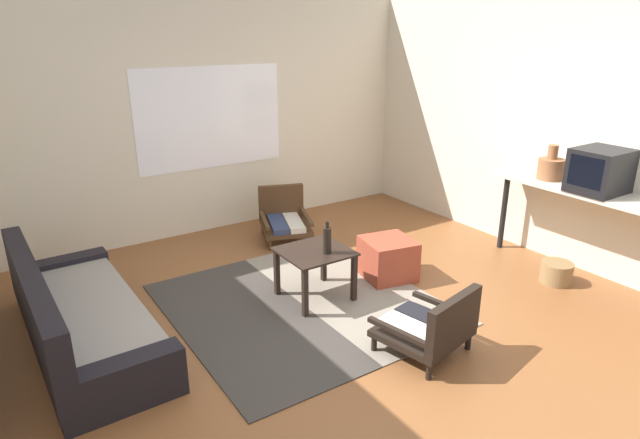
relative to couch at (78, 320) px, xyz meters
The scene contains 14 objects.
ground_plane 2.27m from the couch, 31.36° to the right, with size 7.80×7.80×0.00m, color brown.
far_wall_with_window 2.93m from the couch, 44.27° to the left, with size 5.60×0.13×2.70m.
side_wall_right 4.81m from the couch, 10.81° to the right, with size 0.12×6.60×2.70m, color beige.
area_rug 1.82m from the couch, 12.95° to the right, with size 2.16×2.25×0.01m.
couch is the anchor object (origin of this frame).
coffee_table 1.97m from the couch, 10.70° to the right, with size 0.59×0.56×0.47m.
armchair_by_window 2.68m from the couch, 24.00° to the left, with size 0.72×0.79×0.57m.
armchair_striped_foreground 2.69m from the couch, 36.29° to the right, with size 0.72×0.69×0.54m.
ottoman_orange 2.78m from the couch, ahead, with size 0.46×0.46×0.40m, color #993D28.
console_shelf 4.55m from the couch, 17.41° to the right, with size 0.48×1.81×0.90m.
crt_television 4.64m from the couch, 19.09° to the right, with size 0.50×0.41×0.40m.
clay_vase 4.49m from the couch, 12.92° to the right, with size 0.25×0.25×0.34m.
glass_bottle 2.08m from the couch, 13.35° to the right, with size 0.07×0.07×0.29m.
wicker_basket 4.27m from the couch, 18.92° to the right, with size 0.30×0.30×0.21m, color olive.
Camera 1 is at (-2.38, -2.86, 2.34)m, focal length 30.25 mm.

